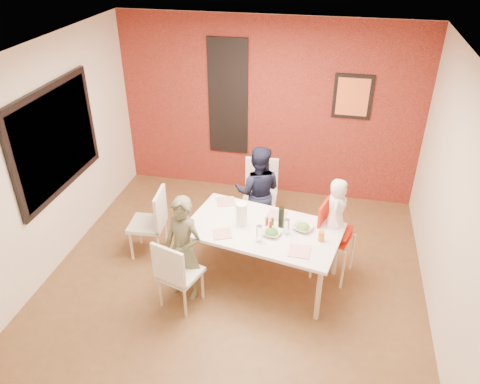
% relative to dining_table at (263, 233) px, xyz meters
% --- Properties ---
extents(ground, '(4.50, 4.50, 0.00)m').
position_rel_dining_table_xyz_m(ground, '(-0.32, -0.09, -0.66)').
color(ground, brown).
rests_on(ground, ground).
extents(ceiling, '(4.50, 4.50, 0.02)m').
position_rel_dining_table_xyz_m(ceiling, '(-0.32, -0.09, 2.04)').
color(ceiling, silver).
rests_on(ceiling, wall_back).
extents(wall_back, '(4.50, 0.02, 2.70)m').
position_rel_dining_table_xyz_m(wall_back, '(-0.32, 2.16, 0.69)').
color(wall_back, '#EEDFC5').
rests_on(wall_back, ground).
extents(wall_front, '(4.50, 0.02, 2.70)m').
position_rel_dining_table_xyz_m(wall_front, '(-0.32, -2.34, 0.69)').
color(wall_front, '#EEDFC5').
rests_on(wall_front, ground).
extents(wall_left, '(0.02, 4.50, 2.70)m').
position_rel_dining_table_xyz_m(wall_left, '(-2.57, -0.09, 0.69)').
color(wall_left, '#EEDFC5').
rests_on(wall_left, ground).
extents(wall_right, '(0.02, 4.50, 2.70)m').
position_rel_dining_table_xyz_m(wall_right, '(1.93, -0.09, 0.69)').
color(wall_right, '#EEDFC5').
rests_on(wall_right, ground).
extents(brick_accent_wall, '(4.50, 0.02, 2.70)m').
position_rel_dining_table_xyz_m(brick_accent_wall, '(-0.32, 2.14, 0.69)').
color(brick_accent_wall, maroon).
rests_on(brick_accent_wall, ground).
extents(picture_window_frame, '(0.05, 1.70, 1.30)m').
position_rel_dining_table_xyz_m(picture_window_frame, '(-2.54, 0.11, 0.89)').
color(picture_window_frame, black).
rests_on(picture_window_frame, wall_left).
extents(picture_window_pane, '(0.02, 1.55, 1.15)m').
position_rel_dining_table_xyz_m(picture_window_pane, '(-2.53, 0.11, 0.89)').
color(picture_window_pane, black).
rests_on(picture_window_pane, wall_left).
extents(glassblock_strip, '(0.55, 0.03, 1.70)m').
position_rel_dining_table_xyz_m(glassblock_strip, '(-0.92, 2.13, 0.84)').
color(glassblock_strip, silver).
rests_on(glassblock_strip, wall_back).
extents(glassblock_surround, '(0.60, 0.03, 1.76)m').
position_rel_dining_table_xyz_m(glassblock_surround, '(-0.92, 2.12, 0.84)').
color(glassblock_surround, black).
rests_on(glassblock_surround, wall_back).
extents(art_print_frame, '(0.54, 0.03, 0.64)m').
position_rel_dining_table_xyz_m(art_print_frame, '(0.88, 2.12, 0.99)').
color(art_print_frame, black).
rests_on(art_print_frame, wall_back).
extents(art_print_canvas, '(0.44, 0.01, 0.54)m').
position_rel_dining_table_xyz_m(art_print_canvas, '(0.88, 2.11, 0.99)').
color(art_print_canvas, orange).
rests_on(art_print_canvas, wall_back).
extents(dining_table, '(1.90, 1.28, 0.73)m').
position_rel_dining_table_xyz_m(dining_table, '(0.00, 0.00, 0.00)').
color(dining_table, white).
rests_on(dining_table, ground).
extents(chair_near, '(0.52, 0.52, 0.89)m').
position_rel_dining_table_xyz_m(chair_near, '(-0.84, -0.70, -0.16)').
color(chair_near, silver).
rests_on(chair_near, ground).
extents(chair_far, '(0.49, 0.49, 0.98)m').
position_rel_dining_table_xyz_m(chair_far, '(-0.23, 1.16, -0.12)').
color(chair_far, white).
rests_on(chair_far, ground).
extents(chair_left, '(0.47, 0.47, 0.93)m').
position_rel_dining_table_xyz_m(chair_left, '(-1.44, 0.18, -0.14)').
color(chair_left, silver).
rests_on(chair_left, ground).
extents(high_chair, '(0.51, 0.51, 0.99)m').
position_rel_dining_table_xyz_m(high_chair, '(0.78, 0.26, -0.07)').
color(high_chair, red).
rests_on(high_chair, ground).
extents(child_near, '(0.54, 0.43, 1.29)m').
position_rel_dining_table_xyz_m(child_near, '(-0.81, -0.46, -0.02)').
color(child_near, brown).
rests_on(child_near, ground).
extents(child_far, '(0.67, 0.54, 1.31)m').
position_rel_dining_table_xyz_m(child_far, '(-0.23, 0.91, -0.01)').
color(child_far, black).
rests_on(child_far, ground).
extents(toddler, '(0.26, 0.38, 0.74)m').
position_rel_dining_table_xyz_m(toddler, '(0.80, 0.24, 0.29)').
color(toddler, white).
rests_on(toddler, high_chair).
extents(plate_near_left, '(0.27, 0.27, 0.01)m').
position_rel_dining_table_xyz_m(plate_near_left, '(-0.43, -0.21, 0.07)').
color(plate_near_left, white).
rests_on(plate_near_left, dining_table).
extents(plate_far_mid, '(0.24, 0.24, 0.01)m').
position_rel_dining_table_xyz_m(plate_far_mid, '(0.11, 0.29, 0.07)').
color(plate_far_mid, silver).
rests_on(plate_far_mid, dining_table).
extents(plate_near_right, '(0.23, 0.23, 0.01)m').
position_rel_dining_table_xyz_m(plate_near_right, '(0.46, -0.35, 0.07)').
color(plate_near_right, white).
rests_on(plate_near_right, dining_table).
extents(plate_far_left, '(0.29, 0.29, 0.01)m').
position_rel_dining_table_xyz_m(plate_far_left, '(-0.55, 0.46, 0.07)').
color(plate_far_left, silver).
rests_on(plate_far_left, dining_table).
extents(salad_bowl_a, '(0.25, 0.25, 0.05)m').
position_rel_dining_table_xyz_m(salad_bowl_a, '(0.12, -0.11, 0.09)').
color(salad_bowl_a, white).
rests_on(salad_bowl_a, dining_table).
extents(salad_bowl_b, '(0.30, 0.30, 0.06)m').
position_rel_dining_table_xyz_m(salad_bowl_b, '(0.45, 0.07, 0.09)').
color(salad_bowl_b, white).
rests_on(salad_bowl_b, dining_table).
extents(wine_bottle, '(0.07, 0.07, 0.26)m').
position_rel_dining_table_xyz_m(wine_bottle, '(0.19, 0.07, 0.19)').
color(wine_bottle, black).
rests_on(wine_bottle, dining_table).
extents(wine_glass_a, '(0.07, 0.07, 0.20)m').
position_rel_dining_table_xyz_m(wine_glass_a, '(-0.00, -0.25, 0.16)').
color(wine_glass_a, white).
rests_on(wine_glass_a, dining_table).
extents(wine_glass_b, '(0.07, 0.07, 0.19)m').
position_rel_dining_table_xyz_m(wine_glass_b, '(0.28, -0.05, 0.16)').
color(wine_glass_b, white).
rests_on(wine_glass_b, dining_table).
extents(paper_towel_roll, '(0.13, 0.13, 0.29)m').
position_rel_dining_table_xyz_m(paper_towel_roll, '(-0.26, 0.01, 0.21)').
color(paper_towel_roll, white).
rests_on(paper_towel_roll, dining_table).
extents(condiment_red, '(0.04, 0.04, 0.14)m').
position_rel_dining_table_xyz_m(condiment_red, '(0.09, -0.04, 0.13)').
color(condiment_red, red).
rests_on(condiment_red, dining_table).
extents(condiment_green, '(0.03, 0.03, 0.14)m').
position_rel_dining_table_xyz_m(condiment_green, '(0.10, 0.04, 0.13)').
color(condiment_green, '#2F7125').
rests_on(condiment_green, dining_table).
extents(condiment_brown, '(0.04, 0.04, 0.15)m').
position_rel_dining_table_xyz_m(condiment_brown, '(0.04, 0.00, 0.14)').
color(condiment_brown, brown).
rests_on(condiment_brown, dining_table).
extents(sippy_cup, '(0.07, 0.07, 0.12)m').
position_rel_dining_table_xyz_m(sippy_cup, '(0.67, -0.10, 0.12)').
color(sippy_cup, orange).
rests_on(sippy_cup, dining_table).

